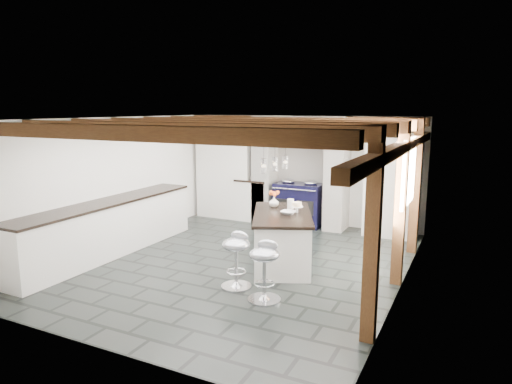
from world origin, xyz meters
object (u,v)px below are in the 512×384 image
at_px(bar_stool_far, 237,253).
at_px(bar_stool_near, 265,264).
at_px(range_cooker, 299,203).
at_px(kitchen_island, 282,238).

bearing_deg(bar_stool_far, bar_stool_near, -22.78).
bearing_deg(bar_stool_near, range_cooker, 96.18).
distance_m(range_cooker, bar_stool_near, 3.96).
bearing_deg(bar_stool_far, range_cooker, 97.66).
bearing_deg(kitchen_island, bar_stool_near, -99.73).
xyz_separation_m(bar_stool_near, bar_stool_far, (-0.53, 0.23, -0.00)).
distance_m(bar_stool_near, bar_stool_far, 0.58).
height_order(kitchen_island, bar_stool_near, kitchen_island).
relative_size(bar_stool_near, bar_stool_far, 1.01).
distance_m(range_cooker, kitchen_island, 2.53).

